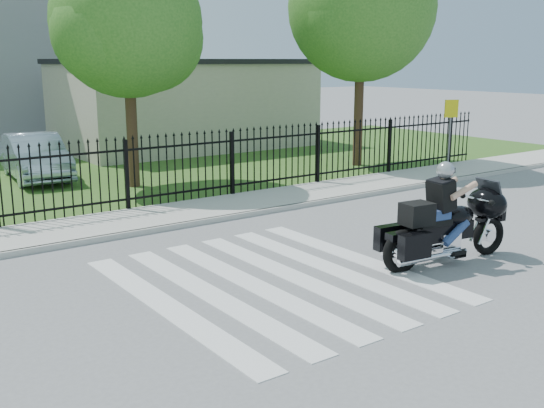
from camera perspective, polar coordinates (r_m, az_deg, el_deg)
ground at (r=10.84m, az=0.13°, el=-6.86°), size 120.00×120.00×0.00m
crosswalk at (r=10.84m, az=0.13°, el=-6.83°), size 5.00×5.50×0.01m
sidewalk at (r=14.99m, az=-11.21°, el=-1.32°), size 40.00×2.00×0.12m
curb at (r=14.11m, az=-9.49°, el=-2.12°), size 40.00×0.12×0.12m
grass_strip at (r=21.44m, az=-19.15°, el=2.29°), size 40.00×12.00×0.02m
iron_fence at (r=15.71m, az=-12.89°, el=2.39°), size 26.00×0.04×1.80m
tree_mid at (r=18.85m, az=-12.89°, el=15.56°), size 4.20×4.20×6.78m
tree_right at (r=22.54m, az=8.04°, el=17.08°), size 5.00×5.00×7.90m
building_low at (r=27.59m, az=-7.82°, el=8.70°), size 10.00×6.00×3.50m
building_low_roof at (r=27.52m, az=-7.94°, el=12.55°), size 10.20×6.20×0.20m
motorcycle_rider at (r=11.95m, az=15.22°, el=-1.51°), size 2.92×1.14×1.93m
parked_car at (r=21.07m, az=-20.45°, el=4.00°), size 1.88×4.41×1.41m
traffic_sign at (r=22.25m, az=15.73°, el=7.34°), size 0.47×0.22×2.25m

